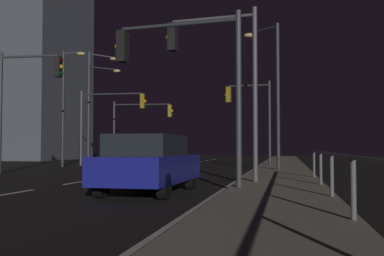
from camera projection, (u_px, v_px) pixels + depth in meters
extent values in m
plane|color=black|center=(121.00, 175.00, 21.08)|extent=(112.00, 112.00, 0.00)
cube|color=gray|center=(282.00, 175.00, 19.70)|extent=(2.71, 77.00, 0.14)
cube|color=silver|center=(14.00, 193.00, 12.75)|extent=(0.14, 2.00, 0.01)
cube|color=silver|center=(78.00, 182.00, 16.67)|extent=(0.14, 2.00, 0.01)
cube|color=silver|center=(117.00, 176.00, 20.59)|extent=(0.14, 2.00, 0.01)
cube|color=silver|center=(144.00, 171.00, 24.51)|extent=(0.14, 2.00, 0.01)
cube|color=silver|center=(164.00, 168.00, 28.42)|extent=(0.14, 2.00, 0.01)
cube|color=silver|center=(179.00, 165.00, 32.34)|extent=(0.14, 2.00, 0.01)
cube|color=silver|center=(190.00, 163.00, 36.26)|extent=(0.14, 2.00, 0.01)
cube|color=silver|center=(200.00, 162.00, 40.18)|extent=(0.14, 2.00, 0.01)
cube|color=silver|center=(207.00, 160.00, 44.10)|extent=(0.14, 2.00, 0.01)
cube|color=silver|center=(214.00, 159.00, 48.02)|extent=(0.14, 2.00, 0.01)
cube|color=silver|center=(252.00, 171.00, 24.91)|extent=(0.14, 53.00, 0.01)
cube|color=navy|center=(150.00, 169.00, 12.69)|extent=(1.94, 4.45, 0.70)
cube|color=#1E2328|center=(147.00, 145.00, 12.47)|extent=(1.67, 2.51, 0.55)
cylinder|color=black|center=(139.00, 178.00, 14.22)|extent=(0.24, 0.65, 0.64)
cylinder|color=black|center=(191.00, 179.00, 13.87)|extent=(0.24, 0.65, 0.64)
cylinder|color=black|center=(101.00, 185.00, 11.48)|extent=(0.24, 0.65, 0.64)
cylinder|color=black|center=(164.00, 186.00, 11.13)|extent=(0.24, 0.65, 0.64)
cube|color=silver|center=(160.00, 154.00, 39.39)|extent=(2.03, 4.48, 0.70)
cube|color=#1E2328|center=(161.00, 147.00, 39.66)|extent=(1.72, 2.54, 0.55)
cylinder|color=black|center=(165.00, 159.00, 37.82)|extent=(0.25, 0.65, 0.64)
cylinder|color=black|center=(146.00, 159.00, 38.21)|extent=(0.25, 0.65, 0.64)
cylinder|color=black|center=(174.00, 158.00, 40.55)|extent=(0.25, 0.65, 0.64)
cylinder|color=black|center=(157.00, 158.00, 40.94)|extent=(0.25, 0.65, 0.64)
cylinder|color=#2D3033|center=(270.00, 123.00, 28.53)|extent=(0.16, 0.16, 5.15)
cylinder|color=#2D3033|center=(249.00, 86.00, 28.96)|extent=(2.52, 0.30, 0.11)
cube|color=olive|center=(229.00, 95.00, 29.28)|extent=(0.30, 0.36, 0.95)
sphere|color=black|center=(226.00, 90.00, 29.33)|extent=(0.20, 0.20, 0.20)
sphere|color=orange|center=(226.00, 95.00, 29.32)|extent=(0.20, 0.20, 0.20)
sphere|color=black|center=(226.00, 100.00, 29.31)|extent=(0.20, 0.20, 0.20)
cylinder|color=#38383D|center=(114.00, 132.00, 37.23)|extent=(0.16, 0.16, 4.86)
cylinder|color=#2D3033|center=(142.00, 104.00, 37.09)|extent=(4.46, 0.53, 0.11)
cube|color=olive|center=(170.00, 111.00, 36.83)|extent=(0.31, 0.36, 0.95)
sphere|color=black|center=(172.00, 107.00, 36.83)|extent=(0.20, 0.20, 0.20)
sphere|color=orange|center=(172.00, 111.00, 36.82)|extent=(0.20, 0.20, 0.20)
sphere|color=black|center=(172.00, 115.00, 36.81)|extent=(0.20, 0.20, 0.20)
cylinder|color=#38383D|center=(239.00, 98.00, 13.08)|extent=(0.16, 0.16, 4.93)
cylinder|color=#2D3033|center=(178.00, 24.00, 13.72)|extent=(3.57, 0.53, 0.11)
cube|color=black|center=(123.00, 46.00, 14.26)|extent=(0.32, 0.37, 0.95)
sphere|color=black|center=(118.00, 37.00, 14.32)|extent=(0.20, 0.20, 0.20)
sphere|color=orange|center=(118.00, 47.00, 14.31)|extent=(0.20, 0.20, 0.20)
sphere|color=black|center=(118.00, 57.00, 14.29)|extent=(0.20, 0.20, 0.20)
cylinder|color=#4C4C51|center=(81.00, 128.00, 31.91)|extent=(0.16, 0.16, 5.08)
cylinder|color=#2D3033|center=(112.00, 94.00, 31.66)|extent=(4.30, 0.27, 0.11)
cube|color=olive|center=(143.00, 101.00, 31.30)|extent=(0.29, 0.35, 0.95)
sphere|color=black|center=(145.00, 97.00, 31.29)|extent=(0.20, 0.20, 0.20)
sphere|color=orange|center=(145.00, 101.00, 31.27)|extent=(0.20, 0.20, 0.20)
sphere|color=black|center=(145.00, 106.00, 31.26)|extent=(0.20, 0.20, 0.20)
cylinder|color=#4C4C51|center=(255.00, 94.00, 15.26)|extent=(0.16, 0.16, 5.68)
cylinder|color=#4C4C51|center=(213.00, 18.00, 15.82)|extent=(2.85, 0.46, 0.11)
cube|color=black|center=(173.00, 37.00, 16.24)|extent=(0.32, 0.37, 0.95)
sphere|color=black|center=(169.00, 29.00, 16.31)|extent=(0.20, 0.20, 0.20)
sphere|color=orange|center=(169.00, 37.00, 16.29)|extent=(0.20, 0.20, 0.20)
sphere|color=black|center=(169.00, 46.00, 16.28)|extent=(0.20, 0.20, 0.20)
cylinder|color=#2D3033|center=(0.00, 113.00, 22.12)|extent=(0.16, 0.16, 5.74)
cylinder|color=#38383D|center=(29.00, 56.00, 22.01)|extent=(2.85, 0.24, 0.11)
cube|color=black|center=(58.00, 67.00, 21.78)|extent=(0.29, 0.35, 0.95)
sphere|color=black|center=(61.00, 60.00, 21.77)|extent=(0.20, 0.20, 0.20)
sphere|color=orange|center=(61.00, 67.00, 21.75)|extent=(0.20, 0.20, 0.20)
sphere|color=black|center=(61.00, 73.00, 21.74)|extent=(0.20, 0.20, 0.20)
cylinder|color=#2D3033|center=(278.00, 96.00, 23.43)|extent=(0.18, 0.18, 7.32)
cylinder|color=#2D3033|center=(263.00, 30.00, 24.35)|extent=(1.58, 1.37, 0.10)
ellipsoid|color=#F9D172|center=(249.00, 35.00, 25.13)|extent=(0.56, 0.36, 0.24)
cylinder|color=#4C4C51|center=(90.00, 114.00, 34.36)|extent=(0.18, 0.18, 7.27)
cylinder|color=#2D3033|center=(104.00, 68.00, 35.10)|extent=(1.58, 1.58, 0.10)
ellipsoid|color=#F9D172|center=(117.00, 71.00, 35.69)|extent=(0.56, 0.36, 0.24)
cylinder|color=#38383D|center=(89.00, 108.00, 33.56)|extent=(0.18, 0.18, 8.07)
cylinder|color=#4C4C51|center=(101.00, 56.00, 34.39)|extent=(1.29, 1.67, 0.10)
ellipsoid|color=#F9D172|center=(113.00, 59.00, 35.05)|extent=(0.56, 0.36, 0.24)
cylinder|color=#2D3033|center=(63.00, 109.00, 29.93)|extent=(0.18, 0.18, 7.36)
cylinder|color=#4C4C51|center=(72.00, 53.00, 29.84)|extent=(1.30, 0.32, 0.10)
ellipsoid|color=#F9D172|center=(81.00, 54.00, 29.60)|extent=(0.56, 0.36, 0.24)
cylinder|color=#59595E|center=(353.00, 188.00, 7.18)|extent=(0.09, 0.09, 0.95)
cylinder|color=#59595E|center=(332.00, 175.00, 10.58)|extent=(0.09, 0.09, 0.95)
cylinder|color=#59595E|center=(321.00, 168.00, 13.98)|extent=(0.09, 0.09, 0.95)
cylinder|color=#59595E|center=(314.00, 164.00, 17.38)|extent=(0.09, 0.09, 0.95)
cube|color=slate|center=(340.00, 155.00, 8.90)|extent=(0.06, 17.35, 0.06)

